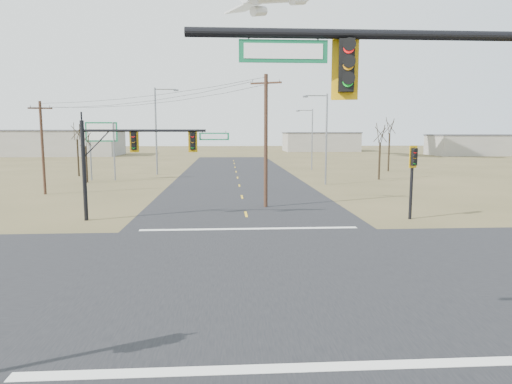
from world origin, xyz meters
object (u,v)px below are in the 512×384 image
pedestal_signal_ne (413,166)px  bare_tree_a (85,137)px  mast_arm_far (139,148)px  highway_sign (102,140)px  utility_pole_near (266,139)px  bare_tree_d (390,126)px  streetlight_b (311,136)px  utility_pole_far (42,146)px  bare_tree_b (77,131)px  streetlight_c (158,126)px  bare_tree_c (380,133)px  streetlight_a (324,134)px

pedestal_signal_ne → bare_tree_a: 34.26m
mast_arm_far → highway_sign: 24.91m
utility_pole_near → bare_tree_d: size_ratio=1.21×
streetlight_b → utility_pole_near: bearing=-103.6°
pedestal_signal_ne → streetlight_b: streetlight_b is taller
highway_sign → bare_tree_d: 37.15m
utility_pole_far → bare_tree_b: size_ratio=1.16×
bare_tree_b → bare_tree_d: bare_tree_d is taller
utility_pole_near → streetlight_c: 28.11m
streetlight_b → bare_tree_c: bearing=-65.3°
mast_arm_far → pedestal_signal_ne: mast_arm_far is taller
streetlight_b → bare_tree_b: streetlight_b is taller
highway_sign → streetlight_b: (25.41, 12.15, 0.27)m
bare_tree_a → bare_tree_c: bearing=2.1°
pedestal_signal_ne → streetlight_a: size_ratio=0.50×
utility_pole_near → highway_sign: (-16.43, 19.23, -0.33)m
utility_pole_near → bare_tree_d: utility_pole_near is taller
streetlight_a → bare_tree_b: streetlight_a is taller
bare_tree_b → pedestal_signal_ne: bearing=-45.3°
bare_tree_a → bare_tree_b: (-3.18, 7.31, 0.64)m
utility_pole_far → bare_tree_a: 9.16m
streetlight_b → mast_arm_far: bearing=-113.2°
streetlight_b → bare_tree_b: 30.51m
mast_arm_far → utility_pole_far: size_ratio=1.12×
streetlight_c → utility_pole_far: bearing=-128.0°
mast_arm_far → streetlight_b: size_ratio=1.04×
bare_tree_a → bare_tree_b: bearing=113.5°
streetlight_b → streetlight_c: size_ratio=0.79×
streetlight_b → bare_tree_b: size_ratio=1.25×
highway_sign → streetlight_a: bearing=-15.4°
streetlight_b → utility_pole_far: bearing=-137.1°
bare_tree_c → streetlight_a: bearing=-147.6°
utility_pole_near → bare_tree_a: bearing=135.8°
bare_tree_a → highway_sign: bearing=63.3°
mast_arm_far → pedestal_signal_ne: 16.56m
streetlight_c → bare_tree_d: size_ratio=1.40×
mast_arm_far → bare_tree_d: size_ratio=1.15×
utility_pole_far → bare_tree_b: (-2.31, 16.41, 1.27)m
bare_tree_c → bare_tree_d: size_ratio=0.87×
bare_tree_c → bare_tree_a: bearing=-177.9°
mast_arm_far → streetlight_b: (16.96, 35.58, 0.41)m
utility_pole_near → bare_tree_c: size_ratio=1.39×
mast_arm_far → utility_pole_near: bearing=15.9°
utility_pole_near → streetlight_b: bearing=74.0°
streetlight_a → bare_tree_d: (12.27, 15.45, 1.07)m
utility_pole_near → highway_sign: utility_pole_near is taller
pedestal_signal_ne → highway_sign: 34.91m
bare_tree_a → bare_tree_c: (31.92, 1.18, 0.46)m
pedestal_signal_ne → mast_arm_far: bearing=158.6°
pedestal_signal_ne → bare_tree_d: 36.01m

